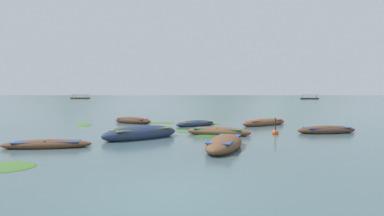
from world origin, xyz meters
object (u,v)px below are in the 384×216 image
rowboat_3 (264,123)px  ferry_1 (80,98)px  rowboat_4 (141,134)px  rowboat_8 (218,132)px  rowboat_0 (195,124)px  rowboat_1 (327,130)px  rowboat_6 (47,145)px  rowboat_7 (133,121)px  ferry_0 (309,98)px  rowboat_5 (225,144)px  mooring_buoy (275,133)px

rowboat_3 → ferry_1: ferry_1 is taller
rowboat_4 → rowboat_3: bearing=37.6°
rowboat_8 → ferry_1: (-53.46, 153.97, 0.26)m
rowboat_0 → rowboat_1: 9.20m
rowboat_0 → rowboat_4: 7.46m
rowboat_3 → rowboat_8: size_ratio=1.10×
rowboat_6 → rowboat_7: (2.25, 11.87, 0.05)m
ferry_0 → rowboat_8: bearing=-115.9°
rowboat_5 → rowboat_6: rowboat_5 is taller
rowboat_6 → rowboat_0: bearing=52.0°
rowboat_4 → ferry_0: size_ratio=0.49×
rowboat_3 → ferry_0: bearing=64.7°
rowboat_6 → ferry_0: bearing=61.9°
rowboat_0 → rowboat_8: bearing=-79.6°
rowboat_1 → rowboat_4: 11.38m
rowboat_4 → rowboat_8: size_ratio=1.10×
ferry_1 → mooring_buoy: ferry_1 is taller
rowboat_8 → mooring_buoy: bearing=0.5°
rowboat_3 → rowboat_5: bearing=-115.1°
rowboat_1 → rowboat_5: rowboat_5 is taller
rowboat_5 → mooring_buoy: size_ratio=4.07×
rowboat_3 → ferry_1: (-57.83, 148.48, 0.25)m
rowboat_6 → rowboat_5: bearing=-5.0°
rowboat_5 → rowboat_7: rowboat_5 is taller
rowboat_0 → rowboat_7: rowboat_7 is taller
rowboat_6 → mooring_buoy: mooring_buoy is taller
rowboat_4 → rowboat_7: rowboat_4 is taller
rowboat_0 → ferry_1: ferry_1 is taller
rowboat_4 → ferry_0: bearing=62.7°
rowboat_3 → rowboat_8: bearing=-128.5°
rowboat_6 → rowboat_8: bearing=25.6°
rowboat_0 → rowboat_4: rowboat_4 is taller
rowboat_3 → rowboat_6: size_ratio=1.12×
rowboat_5 → rowboat_7: (-5.66, 12.56, -0.03)m
ferry_1 → rowboat_6: bearing=-74.0°
rowboat_5 → rowboat_8: rowboat_5 is taller
rowboat_0 → mooring_buoy: bearing=-50.3°
rowboat_7 → rowboat_5: bearing=-65.8°
ferry_0 → rowboat_4: bearing=-117.3°
rowboat_5 → rowboat_7: size_ratio=1.20×
ferry_0 → ferry_1: 119.54m
ferry_1 → mooring_buoy: bearing=-69.7°
rowboat_0 → rowboat_1: bearing=-31.8°
rowboat_5 → rowboat_6: (-7.91, 0.69, -0.08)m
rowboat_4 → rowboat_6: 4.74m
rowboat_4 → mooring_buoy: mooring_buoy is taller
rowboat_1 → rowboat_7: size_ratio=1.07×
ferry_1 → rowboat_8: bearing=-70.9°
rowboat_8 → mooring_buoy: size_ratio=3.67×
rowboat_0 → rowboat_6: size_ratio=0.89×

